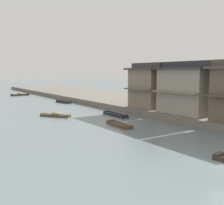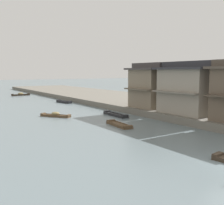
{
  "view_description": "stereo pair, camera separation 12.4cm",
  "coord_description": "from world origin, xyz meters",
  "px_view_note": "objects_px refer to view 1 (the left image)",
  "views": [
    {
      "loc": [
        -14.96,
        -9.24,
        5.73
      ],
      "look_at": [
        2.83,
        17.27,
        2.1
      ],
      "focal_mm": 42.99,
      "sensor_mm": 36.0,
      "label": 1
    },
    {
      "loc": [
        -14.86,
        -9.31,
        5.73
      ],
      "look_at": [
        2.83,
        17.27,
        2.1
      ],
      "focal_mm": 42.99,
      "sensor_mm": 36.0,
      "label": 2
    }
  ],
  "objects_px": {
    "boat_midriver_drifting": "(64,102)",
    "boat_moored_third": "(115,115)",
    "boat_moored_second": "(119,125)",
    "boat_moored_far": "(55,115)",
    "house_waterfront_tall": "(152,86)",
    "boat_moored_nearest": "(20,95)",
    "house_waterfront_second": "(193,88)"
  },
  "relations": [
    {
      "from": "boat_moored_second",
      "to": "house_waterfront_tall",
      "type": "height_order",
      "value": "house_waterfront_tall"
    },
    {
      "from": "boat_moored_far",
      "to": "boat_moored_third",
      "type": "bearing_deg",
      "value": -27.63
    },
    {
      "from": "boat_moored_nearest",
      "to": "boat_moored_third",
      "type": "height_order",
      "value": "boat_moored_nearest"
    },
    {
      "from": "boat_moored_third",
      "to": "house_waterfront_tall",
      "type": "distance_m",
      "value": 6.8
    },
    {
      "from": "house_waterfront_second",
      "to": "boat_moored_second",
      "type": "bearing_deg",
      "value": 169.64
    },
    {
      "from": "boat_midriver_drifting",
      "to": "boat_moored_third",
      "type": "bearing_deg",
      "value": -91.27
    },
    {
      "from": "boat_moored_third",
      "to": "house_waterfront_tall",
      "type": "relative_size",
      "value": 0.8
    },
    {
      "from": "boat_moored_third",
      "to": "boat_moored_far",
      "type": "bearing_deg",
      "value": 152.37
    },
    {
      "from": "boat_moored_second",
      "to": "boat_midriver_drifting",
      "type": "bearing_deg",
      "value": 80.58
    },
    {
      "from": "boat_moored_nearest",
      "to": "house_waterfront_second",
      "type": "distance_m",
      "value": 46.52
    },
    {
      "from": "boat_moored_second",
      "to": "boat_moored_far",
      "type": "relative_size",
      "value": 1.07
    },
    {
      "from": "boat_moored_far",
      "to": "boat_midriver_drifting",
      "type": "bearing_deg",
      "value": 62.58
    },
    {
      "from": "boat_moored_second",
      "to": "boat_moored_third",
      "type": "xyz_separation_m",
      "value": [
        3.5,
        5.81,
        0.01
      ]
    },
    {
      "from": "boat_moored_third",
      "to": "boat_moored_far",
      "type": "relative_size",
      "value": 1.28
    },
    {
      "from": "house_waterfront_tall",
      "to": "boat_moored_second",
      "type": "bearing_deg",
      "value": -151.92
    },
    {
      "from": "boat_moored_third",
      "to": "boat_midriver_drifting",
      "type": "distance_m",
      "value": 17.65
    },
    {
      "from": "boat_moored_nearest",
      "to": "boat_moored_second",
      "type": "distance_m",
      "value": 43.9
    },
    {
      "from": "boat_moored_nearest",
      "to": "boat_midriver_drifting",
      "type": "bearing_deg",
      "value": -83.01
    },
    {
      "from": "boat_moored_far",
      "to": "boat_midriver_drifting",
      "type": "distance_m",
      "value": 15.82
    },
    {
      "from": "boat_moored_third",
      "to": "boat_midriver_drifting",
      "type": "xyz_separation_m",
      "value": [
        0.39,
        17.65,
        0.03
      ]
    },
    {
      "from": "boat_moored_far",
      "to": "boat_midriver_drifting",
      "type": "height_order",
      "value": "boat_moored_far"
    },
    {
      "from": "boat_moored_far",
      "to": "house_waterfront_second",
      "type": "xyz_separation_m",
      "value": [
        13.03,
        -11.18,
        3.63
      ]
    },
    {
      "from": "boat_moored_second",
      "to": "boat_moored_far",
      "type": "xyz_separation_m",
      "value": [
        -3.39,
        9.42,
        0.09
      ]
    },
    {
      "from": "house_waterfront_tall",
      "to": "boat_midriver_drifting",
      "type": "bearing_deg",
      "value": 105.68
    },
    {
      "from": "boat_moored_third",
      "to": "house_waterfront_second",
      "type": "height_order",
      "value": "house_waterfront_second"
    },
    {
      "from": "boat_moored_third",
      "to": "house_waterfront_tall",
      "type": "xyz_separation_m",
      "value": [
        5.61,
        -0.95,
        3.72
      ]
    },
    {
      "from": "boat_midriver_drifting",
      "to": "house_waterfront_second",
      "type": "bearing_deg",
      "value": -77.17
    },
    {
      "from": "boat_moored_nearest",
      "to": "boat_moored_third",
      "type": "xyz_separation_m",
      "value": [
        2.11,
        -38.07,
        -0.13
      ]
    },
    {
      "from": "boat_moored_third",
      "to": "boat_midriver_drifting",
      "type": "height_order",
      "value": "boat_midriver_drifting"
    },
    {
      "from": "boat_midriver_drifting",
      "to": "house_waterfront_tall",
      "type": "relative_size",
      "value": 0.65
    },
    {
      "from": "boat_moored_nearest",
      "to": "house_waterfront_second",
      "type": "bearing_deg",
      "value": -79.76
    },
    {
      "from": "boat_moored_far",
      "to": "boat_midriver_drifting",
      "type": "relative_size",
      "value": 0.97
    }
  ]
}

